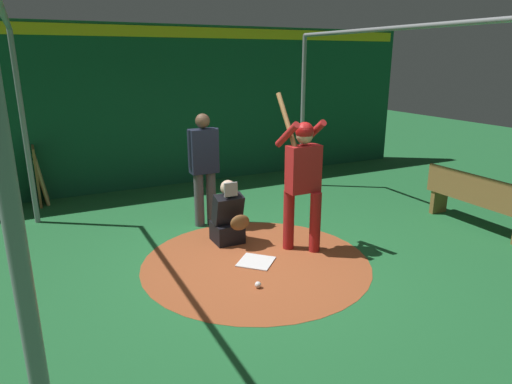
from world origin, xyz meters
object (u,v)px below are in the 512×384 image
bat_rack (38,177)px  home_plate (256,262)px  umpire (204,164)px  baseball_0 (258,285)px  catcher (228,219)px  bench (477,200)px  batter (303,174)px

bat_rack → home_plate: bearing=31.0°
umpire → bat_rack: umpire is taller
bat_rack → baseball_0: size_ratio=14.20×
catcher → baseball_0: size_ratio=12.50×
bench → baseball_0: (0.24, -3.88, -0.40)m
home_plate → batter: 1.29m
catcher → bat_rack: 3.96m
umpire → bat_rack: size_ratio=1.66×
umpire → baseball_0: (2.21, -0.19, -0.94)m
umpire → catcher: bearing=2.8°
catcher → bat_rack: size_ratio=0.88×
baseball_0 → batter: bearing=125.2°
catcher → baseball_0: bearing=-9.4°
home_plate → umpire: bearing=-176.6°
home_plate → bench: 3.64m
bench → bat_rack: bearing=-126.0°
home_plate → catcher: (-0.77, -0.05, 0.35)m
batter → home_plate: bearing=-82.0°
bat_rack → baseball_0: bat_rack is taller
catcher → bench: bearing=72.7°
batter → bench: batter is taller
home_plate → bat_rack: 4.65m
bench → baseball_0: bearing=-86.4°
catcher → batter: bearing=50.0°
batter → umpire: 1.71m
catcher → bench: (1.14, 3.65, 0.09)m
catcher → baseball_0: 1.43m
home_plate → batter: (-0.10, 0.74, 1.06)m
batter → baseball_0: size_ratio=28.37×
umpire → bat_rack: (-2.38, -2.29, -0.49)m
batter → catcher: size_ratio=2.27×
batter → bat_rack: size_ratio=2.00×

